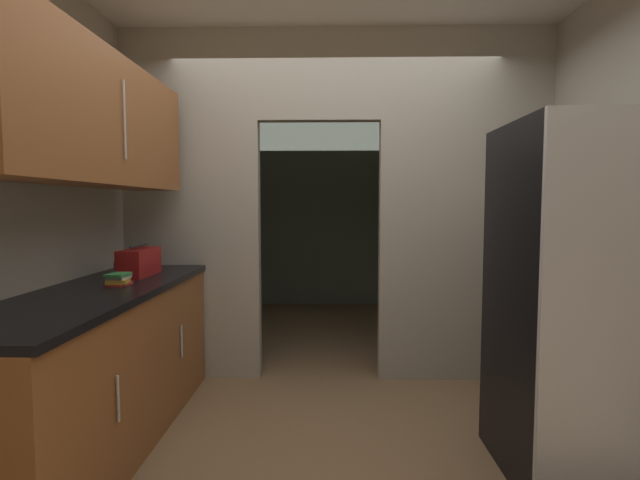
# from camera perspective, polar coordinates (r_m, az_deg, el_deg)

# --- Properties ---
(ground) EXTENTS (20.00, 20.00, 0.00)m
(ground) POSITION_cam_1_polar(r_m,az_deg,el_deg) (2.87, 1.87, -24.60)
(ground) COLOR brown
(kitchen_partition) EXTENTS (3.33, 0.12, 2.73)m
(kitchen_partition) POSITION_cam_1_polar(r_m,az_deg,el_deg) (3.77, 2.25, 5.38)
(kitchen_partition) COLOR #ADA899
(kitchen_partition) RESTS_ON ground
(adjoining_room_shell) EXTENTS (3.33, 2.91, 2.73)m
(adjoining_room_shell) POSITION_cam_1_polar(r_m,az_deg,el_deg) (5.72, 1.61, 4.03)
(adjoining_room_shell) COLOR gray
(adjoining_room_shell) RESTS_ON ground
(refrigerator) EXTENTS (0.72, 0.80, 1.79)m
(refrigerator) POSITION_cam_1_polar(r_m,az_deg,el_deg) (2.74, 28.61, -6.54)
(refrigerator) COLOR black
(refrigerator) RESTS_ON ground
(lower_cabinet_run) EXTENTS (0.65, 2.15, 0.91)m
(lower_cabinet_run) POSITION_cam_1_polar(r_m,az_deg,el_deg) (3.07, -24.78, -13.73)
(lower_cabinet_run) COLOR brown
(lower_cabinet_run) RESTS_ON ground
(upper_cabinet_counterside) EXTENTS (0.36, 1.94, 0.72)m
(upper_cabinet_counterside) POSITION_cam_1_polar(r_m,az_deg,el_deg) (2.96, -25.63, 12.83)
(upper_cabinet_counterside) COLOR brown
(boombox) EXTENTS (0.17, 0.39, 0.21)m
(boombox) POSITION_cam_1_polar(r_m,az_deg,el_deg) (3.41, -20.84, -2.48)
(boombox) COLOR maroon
(boombox) RESTS_ON lower_cabinet_run
(book_stack) EXTENTS (0.13, 0.16, 0.07)m
(book_stack) POSITION_cam_1_polar(r_m,az_deg,el_deg) (3.04, -22.97, -4.36)
(book_stack) COLOR red
(book_stack) RESTS_ON lower_cabinet_run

